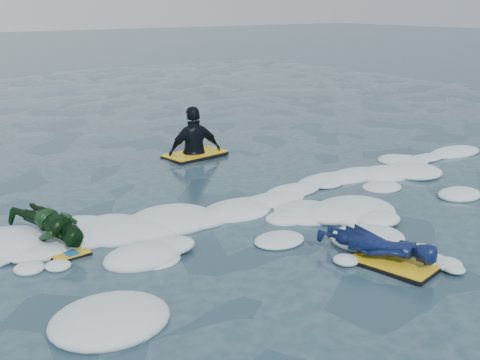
{
  "coord_description": "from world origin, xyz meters",
  "views": [
    {
      "loc": [
        -5.18,
        -5.4,
        2.98
      ],
      "look_at": [
        -0.11,
        1.6,
        0.41
      ],
      "focal_mm": 45.0,
      "sensor_mm": 36.0,
      "label": 1
    }
  ],
  "objects": [
    {
      "name": "waiting_rider_unit",
      "position": [
        0.9,
        4.53,
        0.08
      ],
      "size": [
        1.33,
        0.85,
        1.87
      ],
      "rotation": [
        0.0,
        0.0,
        0.14
      ],
      "color": "black",
      "rests_on": "ground"
    },
    {
      "name": "prone_woman_unit",
      "position": [
        0.04,
        -1.02,
        0.19
      ],
      "size": [
        0.96,
        1.53,
        0.37
      ],
      "rotation": [
        0.0,
        0.0,
        1.78
      ],
      "color": "black",
      "rests_on": "ground"
    },
    {
      "name": "foam_band",
      "position": [
        0.0,
        1.03,
        0.0
      ],
      "size": [
        12.0,
        3.1,
        0.3
      ],
      "primitive_type": null,
      "color": "white",
      "rests_on": "ground"
    },
    {
      "name": "ground",
      "position": [
        0.0,
        0.0,
        0.0
      ],
      "size": [
        120.0,
        120.0,
        0.0
      ],
      "primitive_type": "plane",
      "color": "#1B2E42",
      "rests_on": "ground"
    },
    {
      "name": "prone_child_unit",
      "position": [
        -2.93,
        1.71,
        0.25
      ],
      "size": [
        0.82,
        1.35,
        0.5
      ],
      "rotation": [
        0.0,
        0.0,
        1.66
      ],
      "color": "black",
      "rests_on": "ground"
    }
  ]
}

